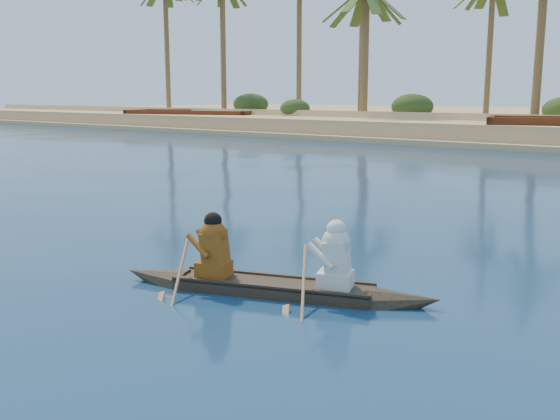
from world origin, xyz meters
The scene contains 2 objects.
canoe centered at (-8.00, -4.00, 0.26)m, with size 4.89×2.34×1.37m.
barge_left centered at (-41.67, 27.00, 0.67)m, with size 12.12×6.94×1.92m.
Camera 1 is at (-2.35, -11.06, 2.97)m, focal length 40.00 mm.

